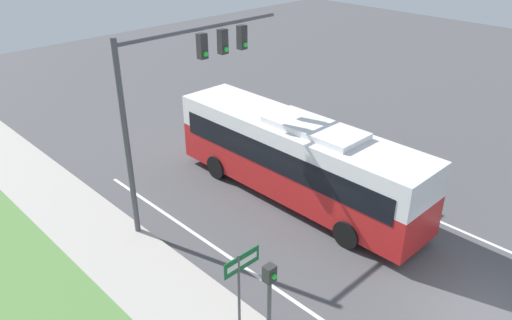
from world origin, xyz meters
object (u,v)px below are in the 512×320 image
at_px(signal_gantry, 180,81).
at_px(street_sign, 240,277).
at_px(pedestrian_signal, 269,300).
at_px(bus, 296,156).

relative_size(signal_gantry, street_sign, 2.76).
distance_m(pedestrian_signal, street_sign, 1.46).
bearing_deg(bus, pedestrian_signal, -142.90).
height_order(signal_gantry, pedestrian_signal, signal_gantry).
distance_m(signal_gantry, street_sign, 7.50).
height_order(signal_gantry, street_sign, signal_gantry).
xyz_separation_m(bus, signal_gantry, (-3.66, 2.33, 3.38)).
distance_m(bus, signal_gantry, 5.50).
height_order(bus, street_sign, bus).
bearing_deg(bus, street_sign, -149.98).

